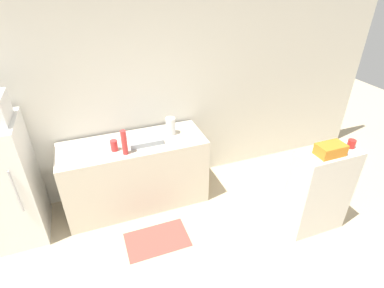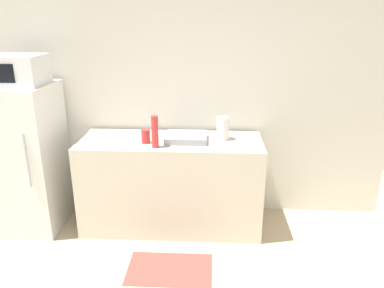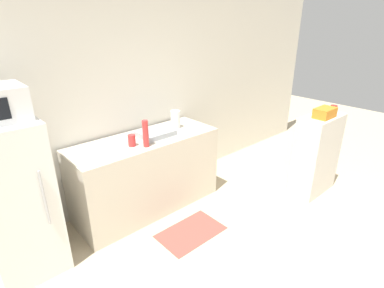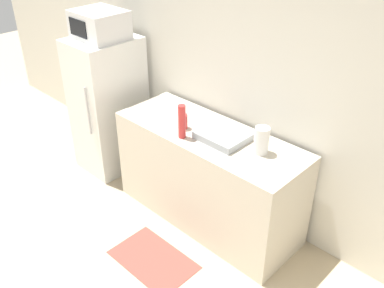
% 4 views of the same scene
% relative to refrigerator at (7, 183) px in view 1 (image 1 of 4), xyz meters
% --- Properties ---
extents(wall_back, '(8.00, 0.06, 2.60)m').
position_rel_refrigerator_xyz_m(wall_back, '(1.20, 0.44, 0.57)').
color(wall_back, silver).
rests_on(wall_back, ground_plane).
extents(refrigerator, '(0.56, 0.70, 1.46)m').
position_rel_refrigerator_xyz_m(refrigerator, '(0.00, 0.00, 0.00)').
color(refrigerator, white).
rests_on(refrigerator, ground_plane).
extents(counter, '(1.78, 0.66, 0.93)m').
position_rel_refrigerator_xyz_m(counter, '(1.40, 0.05, -0.27)').
color(counter, beige).
rests_on(counter, ground_plane).
extents(sink_basin, '(0.40, 0.33, 0.06)m').
position_rel_refrigerator_xyz_m(sink_basin, '(1.56, 0.05, 0.23)').
color(sink_basin, '#9EA3A8').
rests_on(sink_basin, counter).
extents(bottle_tall, '(0.06, 0.06, 0.30)m').
position_rel_refrigerator_xyz_m(bottle_tall, '(1.29, -0.17, 0.34)').
color(bottle_tall, red).
rests_on(bottle_tall, counter).
extents(bottle_short, '(0.08, 0.08, 0.13)m').
position_rel_refrigerator_xyz_m(bottle_short, '(1.18, -0.05, 0.26)').
color(bottle_short, red).
rests_on(bottle_short, counter).
extents(shelf_cabinet, '(0.69, 0.33, 1.08)m').
position_rel_refrigerator_xyz_m(shelf_cabinet, '(3.31, -1.14, -0.19)').
color(shelf_cabinet, silver).
rests_on(shelf_cabinet, ground_plane).
extents(basket, '(0.30, 0.18, 0.12)m').
position_rel_refrigerator_xyz_m(basket, '(3.26, -1.18, 0.41)').
color(basket, orange).
rests_on(basket, shelf_cabinet).
extents(jar, '(0.08, 0.08, 0.09)m').
position_rel_refrigerator_xyz_m(jar, '(3.57, -1.14, 0.39)').
color(jar, red).
rests_on(jar, shelf_cabinet).
extents(paper_towel_roll, '(0.12, 0.12, 0.22)m').
position_rel_refrigerator_xyz_m(paper_towel_roll, '(1.91, 0.10, 0.31)').
color(paper_towel_roll, white).
rests_on(paper_towel_roll, counter).
extents(kitchen_rug, '(0.73, 0.46, 0.01)m').
position_rel_refrigerator_xyz_m(kitchen_rug, '(1.46, -0.70, -0.73)').
color(kitchen_rug, '#99473D').
rests_on(kitchen_rug, ground_plane).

